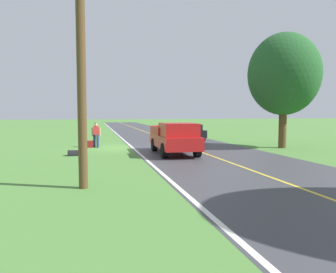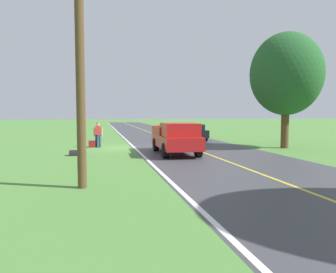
# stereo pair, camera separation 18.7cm
# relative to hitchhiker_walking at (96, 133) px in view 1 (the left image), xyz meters

# --- Properties ---
(ground_plane) EXTENTS (200.00, 200.00, 0.00)m
(ground_plane) POSITION_rel_hitchhiker_walking_xyz_m (-1.32, 0.57, -0.98)
(ground_plane) COLOR #4C7F38
(road_surface) EXTENTS (7.88, 120.00, 0.00)m
(road_surface) POSITION_rel_hitchhiker_walking_xyz_m (-6.18, 0.57, -0.98)
(road_surface) COLOR #3D3D42
(road_surface) RESTS_ON ground
(lane_edge_line) EXTENTS (0.16, 117.60, 0.00)m
(lane_edge_line) POSITION_rel_hitchhiker_walking_xyz_m (-2.42, 0.57, -0.98)
(lane_edge_line) COLOR silver
(lane_edge_line) RESTS_ON ground
(lane_centre_line) EXTENTS (0.14, 117.60, 0.00)m
(lane_centre_line) POSITION_rel_hitchhiker_walking_xyz_m (-6.18, 0.57, -0.98)
(lane_centre_line) COLOR gold
(lane_centre_line) RESTS_ON ground
(hitchhiker_walking) EXTENTS (0.62, 0.51, 1.75)m
(hitchhiker_walking) POSITION_rel_hitchhiker_walking_xyz_m (0.00, 0.00, 0.00)
(hitchhiker_walking) COLOR navy
(hitchhiker_walking) RESTS_ON ground
(suitcase_carried) EXTENTS (0.46, 0.20, 0.48)m
(suitcase_carried) POSITION_rel_hitchhiker_walking_xyz_m (0.42, 0.08, -0.74)
(suitcase_carried) COLOR maroon
(suitcase_carried) RESTS_ON ground
(pickup_truck_passing) EXTENTS (2.19, 5.44, 1.82)m
(pickup_truck_passing) POSITION_rel_hitchhiker_walking_xyz_m (-4.38, 4.87, -0.01)
(pickup_truck_passing) COLOR #B21919
(pickup_truck_passing) RESTS_ON ground
(tree_far_side_near) EXTENTS (4.78, 4.78, 7.72)m
(tree_far_side_near) POSITION_rel_hitchhiker_walking_xyz_m (-12.36, 3.16, 3.97)
(tree_far_side_near) COLOR brown
(tree_far_side_near) RESTS_ON ground
(sedan_near_oncoming) EXTENTS (1.98, 4.43, 1.41)m
(sedan_near_oncoming) POSITION_rel_hitchhiker_walking_xyz_m (-7.94, -4.21, -0.23)
(sedan_near_oncoming) COLOR black
(sedan_near_oncoming) RESTS_ON ground
(utility_pole_roadside) EXTENTS (0.28, 0.28, 8.71)m
(utility_pole_roadside) POSITION_rel_hitchhiker_walking_xyz_m (0.52, 12.39, 3.37)
(utility_pole_roadside) COLOR brown
(utility_pole_roadside) RESTS_ON ground
(drainage_culvert) EXTENTS (0.80, 0.60, 0.60)m
(drainage_culvert) POSITION_rel_hitchhiker_walking_xyz_m (1.19, 4.12, -0.98)
(drainage_culvert) COLOR black
(drainage_culvert) RESTS_ON ground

